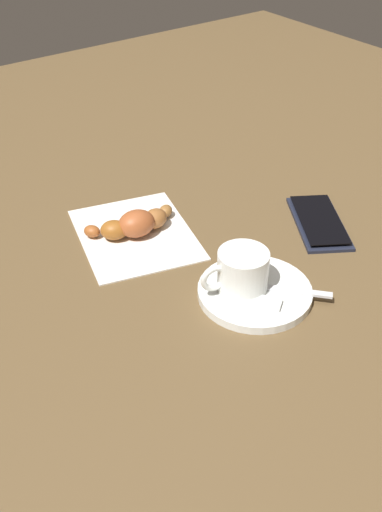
# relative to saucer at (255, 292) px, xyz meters

# --- Properties ---
(ground_plane) EXTENTS (1.80, 1.80, 0.00)m
(ground_plane) POSITION_rel_saucer_xyz_m (-0.08, -0.01, -0.01)
(ground_plane) COLOR brown
(saucer) EXTENTS (0.14, 0.14, 0.01)m
(saucer) POSITION_rel_saucer_xyz_m (0.00, 0.00, 0.00)
(saucer) COLOR white
(saucer) RESTS_ON ground
(espresso_cup) EXTENTS (0.06, 0.09, 0.05)m
(espresso_cup) POSITION_rel_saucer_xyz_m (-0.01, -0.01, 0.03)
(espresso_cup) COLOR white
(espresso_cup) RESTS_ON saucer
(teaspoon) EXTENTS (0.11, 0.10, 0.01)m
(teaspoon) POSITION_rel_saucer_xyz_m (0.00, 0.00, 0.01)
(teaspoon) COLOR silver
(teaspoon) RESTS_ON saucer
(sugar_packet) EXTENTS (0.06, 0.05, 0.01)m
(sugar_packet) POSITION_rel_saucer_xyz_m (0.02, -0.02, 0.01)
(sugar_packet) COLOR white
(sugar_packet) RESTS_ON saucer
(napkin) EXTENTS (0.22, 0.20, 0.00)m
(napkin) POSITION_rel_saucer_xyz_m (-0.20, -0.05, -0.00)
(napkin) COLOR white
(napkin) RESTS_ON ground
(croissant) EXTENTS (0.07, 0.14, 0.04)m
(croissant) POSITION_rel_saucer_xyz_m (-0.20, -0.05, 0.01)
(croissant) COLOR #995024
(croissant) RESTS_ON napkin
(cell_phone) EXTENTS (0.15, 0.13, 0.01)m
(cell_phone) POSITION_rel_saucer_xyz_m (-0.07, 0.18, -0.00)
(cell_phone) COLOR #1D2131
(cell_phone) RESTS_ON ground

